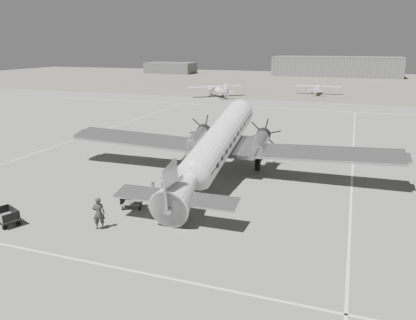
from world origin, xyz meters
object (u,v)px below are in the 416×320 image
Objects in this scene: ramp_agent at (154,191)px; shed_secondary at (171,68)px; light_plane_left at (217,91)px; light_plane_right at (317,90)px; hangar_main at (336,67)px; baggage_cart_near at (132,202)px; ground_crew at (99,213)px; baggage_cart_far at (6,217)px; passenger at (163,184)px; dc3_airliner at (217,147)px.

shed_secondary is at bearing 57.14° from ramp_agent.
light_plane_right is at bearing -9.11° from light_plane_left.
baggage_cart_near is at bearing -93.00° from hangar_main.
ramp_agent is (-4.83, -68.79, -0.25)m from light_plane_right.
shed_secondary reaches higher than ground_crew.
passenger reaches higher than baggage_cart_far.
dc3_airliner is 15.44m from baggage_cart_far.
dc3_airliner is (-3.25, -119.75, -0.60)m from hangar_main.
light_plane_right is 73.93m from ground_crew.
dc3_airliner is at bearing 76.02° from baggage_cart_far.
hangar_main is 56.90m from light_plane_right.
light_plane_left reaches higher than ramp_agent.
ramp_agent is at bearing 42.08° from baggage_cart_near.
ground_crew reaches higher than baggage_cart_far.
dc3_airliner is at bearing -14.00° from passenger.
shed_secondary is 128.02m from dc3_airliner.
shed_secondary is (-60.00, -5.00, -1.30)m from hangar_main.
ramp_agent is at bearing -92.65° from hangar_main.
passenger is at bearing -115.78° from light_plane_left.
shed_secondary is 135.55m from baggage_cart_far.
passenger is (0.81, 3.06, 0.37)m from baggage_cart_near.
hangar_main is 127.37m from baggage_cart_near.
light_plane_right is at bearing 66.59° from baggage_cart_near.
light_plane_right reaches higher than ground_crew.
light_plane_right is 67.43m from passenger.
dc3_airliner is 18.06× the size of passenger.
ground_crew is (5.60, 1.39, 0.50)m from baggage_cart_far.
hangar_main is at bearing 107.74° from baggage_cart_far.
passenger is (-5.86, -124.11, -2.52)m from hangar_main.
baggage_cart_far is 5.79m from ground_crew.
passenger is (-4.86, -67.26, -0.27)m from light_plane_right.
baggage_cart_near is (-5.67, -70.31, -0.63)m from light_plane_right.
hangar_main is 21.26× the size of ground_crew.
light_plane_left is 6.06× the size of ground_crew.
baggage_cart_far is at bearing -69.48° from shed_secondary.
light_plane_right is 68.96m from ramp_agent.
ramp_agent is at bearing 66.55° from baggage_cart_far.
hangar_main is 125.80m from ramp_agent.
passenger is at bearing -124.65° from ground_crew.
dc3_airliner is at bearing -63.69° from shed_secondary.
dc3_airliner is at bearing -111.94° from light_plane_left.
shed_secondary is at bearing 81.70° from light_plane_left.
shed_secondary reaches higher than passenger.
light_plane_right is 75.96m from baggage_cart_far.
passenger is at bearing 56.32° from baggage_cart_near.
light_plane_left is at bearing 120.15° from baggage_cart_far.
passenger is (6.62, 7.83, 0.29)m from baggage_cart_far.
baggage_cart_far is at bearing -11.70° from ground_crew.
dc3_airliner reaches higher than shed_secondary.
hangar_main is 1.48× the size of dc3_airliner.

